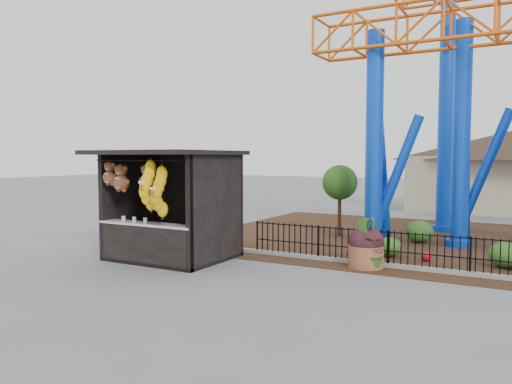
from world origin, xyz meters
The scene contains 10 objects.
ground centered at (0.00, 0.00, 0.00)m, with size 120.00×120.00×0.00m, color slate.
mulch_bed centered at (4.00, 8.00, 0.01)m, with size 18.00×12.00×0.02m, color #331E11.
curb centered at (4.00, 3.00, 0.06)m, with size 18.00×0.18×0.12m, color gray.
prize_booth centered at (-3.00, 0.91, 1.53)m, with size 3.50×3.40×3.12m.
picket_fence centered at (4.90, 3.00, 0.50)m, with size 12.20×0.06×1.00m, color black, non-canonical shape.
roller_coaster centered at (5.12, 8.23, 6.44)m, with size 11.00×6.37×10.82m.
terracotta_planter centered at (2.27, 2.70, 0.30)m, with size 0.94×0.94×0.60m, color #9B5438.
planter_foliage centered at (2.27, 2.70, 0.92)m, with size 0.70×0.70×0.64m, color black.
potted_plant centered at (2.54, 2.56, 0.44)m, with size 0.80×0.69×0.89m, color #1D5519.
landscaping centered at (4.34, 5.69, 0.33)m, with size 8.13×4.46×0.75m.
Camera 1 is at (6.13, -10.13, 2.93)m, focal length 35.00 mm.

